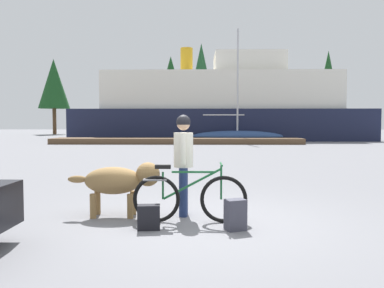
# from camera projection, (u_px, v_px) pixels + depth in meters

# --- Properties ---
(ground_plane) EXTENTS (160.00, 160.00, 0.00)m
(ground_plane) POSITION_uv_depth(u_px,v_px,m) (203.00, 223.00, 6.21)
(ground_plane) COLOR slate
(bicycle) EXTENTS (1.76, 0.44, 0.92)m
(bicycle) POSITION_uv_depth(u_px,v_px,m) (189.00, 197.00, 6.20)
(bicycle) COLOR black
(bicycle) RESTS_ON ground_plane
(person_cyclist) EXTENTS (0.32, 0.53, 1.67)m
(person_cyclist) POSITION_uv_depth(u_px,v_px,m) (183.00, 155.00, 6.67)
(person_cyclist) COLOR navy
(person_cyclist) RESTS_ON ground_plane
(dog) EXTENTS (1.52, 0.52, 0.89)m
(dog) POSITION_uv_depth(u_px,v_px,m) (120.00, 180.00, 6.61)
(dog) COLOR olive
(dog) RESTS_ON ground_plane
(backpack) EXTENTS (0.33, 0.29, 0.44)m
(backpack) POSITION_uv_depth(u_px,v_px,m) (235.00, 215.00, 5.78)
(backpack) COLOR #3F3F4C
(backpack) RESTS_ON ground_plane
(handbag_pannier) EXTENTS (0.34, 0.21, 0.36)m
(handbag_pannier) POSITION_uv_depth(u_px,v_px,m) (149.00, 217.00, 5.81)
(handbag_pannier) COLOR black
(handbag_pannier) RESTS_ON ground_plane
(dock_pier) EXTENTS (17.83, 2.53, 0.40)m
(dock_pier) POSITION_uv_depth(u_px,v_px,m) (177.00, 141.00, 29.13)
(dock_pier) COLOR brown
(dock_pier) RESTS_ON ground_plane
(ferry_boat) EXTENTS (25.15, 8.99, 8.23)m
(ferry_boat) POSITION_uv_depth(u_px,v_px,m) (221.00, 108.00, 36.67)
(ferry_boat) COLOR #191E38
(ferry_boat) RESTS_ON ground_plane
(sailboat_moored) EXTENTS (7.02, 1.96, 8.61)m
(sailboat_moored) POSITION_uv_depth(u_px,v_px,m) (237.00, 136.00, 30.94)
(sailboat_moored) COLOR navy
(sailboat_moored) RESTS_ON ground_plane
(pine_tree_far_left) EXTENTS (3.92, 3.92, 9.57)m
(pine_tree_far_left) POSITION_uv_depth(u_px,v_px,m) (54.00, 84.00, 51.34)
(pine_tree_far_left) COLOR #4C331E
(pine_tree_far_left) RESTS_ON ground_plane
(pine_tree_center) EXTENTS (3.61, 3.61, 11.08)m
(pine_tree_center) POSITION_uv_depth(u_px,v_px,m) (201.00, 78.00, 49.02)
(pine_tree_center) COLOR #4C331E
(pine_tree_center) RESTS_ON ground_plane
(pine_tree_far_right) EXTENTS (3.15, 3.15, 10.29)m
(pine_tree_far_right) POSITION_uv_depth(u_px,v_px,m) (328.00, 83.00, 49.56)
(pine_tree_far_right) COLOR #4C331E
(pine_tree_far_right) RESTS_ON ground_plane
(pine_tree_mid_back) EXTENTS (4.40, 4.40, 10.40)m
(pine_tree_mid_back) POSITION_uv_depth(u_px,v_px,m) (171.00, 86.00, 54.42)
(pine_tree_mid_back) COLOR #4C331E
(pine_tree_mid_back) RESTS_ON ground_plane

